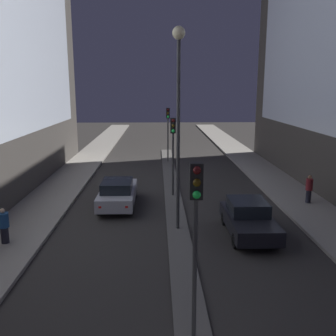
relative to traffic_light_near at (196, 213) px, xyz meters
name	(u,v)px	position (x,y,z in m)	size (l,w,h in m)	color
median_strip	(172,193)	(0.00, 14.08, -3.51)	(1.02, 32.67, 0.10)	#56544F
traffic_light_near	(196,213)	(0.00, 0.00, 0.00)	(0.32, 0.42, 4.73)	#383838
traffic_light_mid	(173,139)	(0.00, 13.34, 0.00)	(0.32, 0.42, 4.73)	#383838
traffic_light_far	(168,123)	(0.00, 24.07, 0.00)	(0.32, 0.42, 4.73)	#383838
street_lamp	(178,93)	(0.00, 7.87, 2.80)	(0.56, 0.56, 9.03)	#383838
car_left_lane	(118,193)	(-3.18, 11.55, -2.78)	(1.91, 4.73, 1.55)	#B2B2B7
car_right_lane	(248,218)	(3.18, 7.21, -2.78)	(1.94, 4.33, 1.56)	black
pedestrian_on_left_sidewalk	(4,225)	(-7.39, 6.23, -2.62)	(0.43, 0.43, 1.52)	black
pedestrian_on_right_sidewalk	(309,188)	(7.63, 11.42, -2.57)	(0.38, 0.38, 1.61)	black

